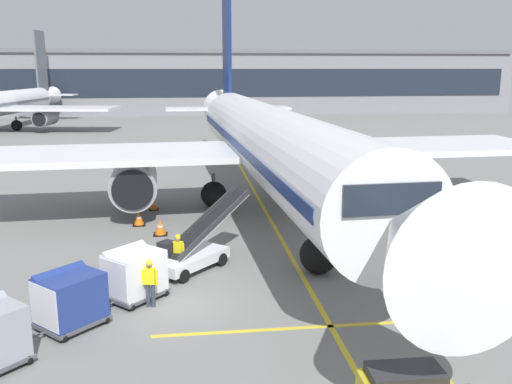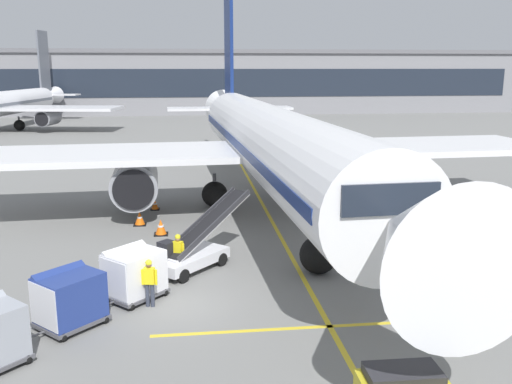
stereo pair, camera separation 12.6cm
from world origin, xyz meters
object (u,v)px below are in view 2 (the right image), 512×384
(belt_loader, at_px, (193,249))
(safety_cone_wingtip, at_px, (155,205))
(baggage_cart_second, at_px, (69,298))
(safety_cone_nose_mark, at_px, (140,218))
(parked_airplane, at_px, (268,142))
(ground_crew_by_loader, at_px, (149,280))
(baggage_cart_lead, at_px, (133,272))
(safety_cone_engine_keepout, at_px, (161,227))
(ground_crew_by_carts, at_px, (178,252))

(belt_loader, height_order, safety_cone_wingtip, belt_loader)
(baggage_cart_second, height_order, safety_cone_nose_mark, baggage_cart_second)
(parked_airplane, relative_size, belt_loader, 9.35)
(ground_crew_by_loader, bearing_deg, safety_cone_wingtip, 92.52)
(baggage_cart_lead, distance_m, baggage_cart_second, 2.78)
(parked_airplane, relative_size, safety_cone_nose_mark, 59.50)
(parked_airplane, distance_m, safety_cone_wingtip, 7.67)
(baggage_cart_second, relative_size, ground_crew_by_loader, 1.46)
(parked_airplane, height_order, belt_loader, parked_airplane)
(parked_airplane, xyz_separation_m, baggage_cart_lead, (-6.71, -12.59, -3.00))
(baggage_cart_second, xyz_separation_m, safety_cone_engine_keepout, (2.48, 9.99, -0.61))
(belt_loader, relative_size, baggage_cart_second, 1.87)
(baggage_cart_lead, height_order, ground_crew_by_loader, baggage_cart_lead)
(baggage_cart_second, xyz_separation_m, safety_cone_nose_mark, (1.27, 11.92, -0.63))
(ground_crew_by_loader, height_order, safety_cone_wingtip, ground_crew_by_loader)
(belt_loader, distance_m, ground_crew_by_loader, 4.02)
(belt_loader, xyz_separation_m, baggage_cart_second, (-4.07, -4.95, 0.15))
(baggage_cart_second, bearing_deg, baggage_cart_lead, 47.82)
(parked_airplane, bearing_deg, belt_loader, -114.90)
(parked_airplane, distance_m, safety_cone_nose_mark, 8.61)
(ground_crew_by_carts, bearing_deg, ground_crew_by_loader, -108.04)
(safety_cone_engine_keepout, bearing_deg, safety_cone_nose_mark, 121.99)
(belt_loader, relative_size, safety_cone_wingtip, 7.80)
(belt_loader, height_order, baggage_cart_lead, belt_loader)
(parked_airplane, bearing_deg, safety_cone_engine_keepout, -142.58)
(parked_airplane, xyz_separation_m, safety_cone_wingtip, (-6.69, 0.53, -3.71))
(ground_crew_by_loader, bearing_deg, ground_crew_by_carts, 71.96)
(baggage_cart_second, relative_size, safety_cone_wingtip, 4.16)
(baggage_cart_second, relative_size, ground_crew_by_carts, 1.46)
(baggage_cart_second, bearing_deg, safety_cone_wingtip, 82.93)
(parked_airplane, distance_m, belt_loader, 11.16)
(baggage_cart_lead, height_order, safety_cone_wingtip, baggage_cart_lead)
(ground_crew_by_loader, relative_size, safety_cone_wingtip, 2.85)
(safety_cone_engine_keepout, distance_m, safety_cone_wingtip, 5.24)
(parked_airplane, bearing_deg, safety_cone_wingtip, 175.43)
(parked_airplane, xyz_separation_m, safety_cone_engine_keepout, (-6.10, -4.67, -3.62))
(ground_crew_by_carts, bearing_deg, safety_cone_nose_mark, 105.80)
(belt_loader, xyz_separation_m, safety_cone_engine_keepout, (-1.59, 5.04, -0.46))
(safety_cone_wingtip, xyz_separation_m, safety_cone_nose_mark, (-0.62, -3.27, 0.07))
(belt_loader, distance_m, ground_crew_by_carts, 0.98)
(baggage_cart_second, bearing_deg, ground_crew_by_loader, 26.65)
(baggage_cart_second, relative_size, safety_cone_nose_mark, 3.40)
(parked_airplane, relative_size, safety_cone_engine_keepout, 56.45)
(baggage_cart_lead, distance_m, safety_cone_nose_mark, 9.90)
(parked_airplane, height_order, safety_cone_nose_mark, parked_airplane)
(safety_cone_engine_keepout, height_order, safety_cone_wingtip, safety_cone_engine_keepout)
(baggage_cart_second, bearing_deg, ground_crew_by_carts, 50.52)
(parked_airplane, distance_m, ground_crew_by_loader, 15.02)
(parked_airplane, distance_m, baggage_cart_second, 17.25)
(baggage_cart_lead, xyz_separation_m, ground_crew_by_carts, (1.59, 2.13, -0.00))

